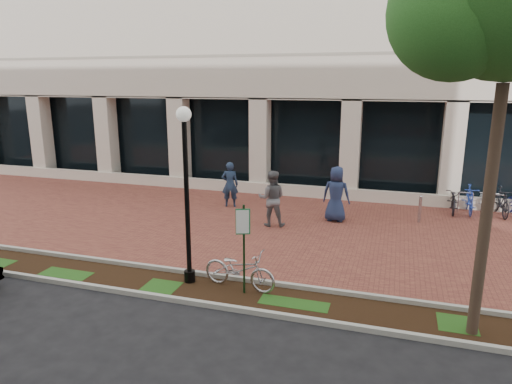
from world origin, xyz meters
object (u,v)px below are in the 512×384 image
(lamppost, at_px, (186,187))
(pedestrian_right, at_px, (336,194))
(locked_bicycle, at_px, (240,269))
(bike_rack_cluster, at_px, (492,202))
(pedestrian_left, at_px, (230,184))
(parking_sign, at_px, (244,237))
(pedestrian_mid, at_px, (272,198))
(bollard, at_px, (420,209))

(lamppost, height_order, pedestrian_right, lamppost)
(locked_bicycle, bearing_deg, bike_rack_cluster, -30.57)
(pedestrian_left, height_order, pedestrian_right, pedestrian_right)
(parking_sign, height_order, pedestrian_left, parking_sign)
(pedestrian_left, height_order, pedestrian_mid, pedestrian_mid)
(lamppost, relative_size, pedestrian_left, 2.39)
(parking_sign, distance_m, locked_bicycle, 0.97)
(parking_sign, bearing_deg, pedestrian_mid, 77.96)
(pedestrian_mid, bearing_deg, pedestrian_right, -161.39)
(lamppost, xyz_separation_m, bike_rack_cluster, (8.38, 8.78, -1.97))
(lamppost, bearing_deg, parking_sign, -7.88)
(locked_bicycle, height_order, pedestrian_right, pedestrian_right)
(parking_sign, relative_size, pedestrian_left, 1.20)
(pedestrian_mid, relative_size, pedestrian_right, 0.98)
(bollard, bearing_deg, pedestrian_mid, -159.09)
(pedestrian_mid, bearing_deg, locked_bicycle, 84.93)
(bollard, bearing_deg, locked_bicycle, -122.41)
(pedestrian_mid, bearing_deg, parking_sign, 86.73)
(lamppost, distance_m, pedestrian_right, 7.03)
(locked_bicycle, xyz_separation_m, pedestrian_mid, (-0.57, 5.03, 0.49))
(lamppost, distance_m, locked_bicycle, 2.38)
(bollard, height_order, bike_rack_cluster, bike_rack_cluster)
(pedestrian_mid, bearing_deg, lamppost, 69.97)
(pedestrian_right, distance_m, bike_rack_cluster, 6.12)
(locked_bicycle, xyz_separation_m, pedestrian_right, (1.49, 6.23, 0.51))
(pedestrian_left, distance_m, pedestrian_right, 4.37)
(pedestrian_left, bearing_deg, pedestrian_mid, 125.44)
(lamppost, bearing_deg, pedestrian_mid, 81.52)
(pedestrian_left, bearing_deg, bollard, 165.51)
(pedestrian_left, bearing_deg, bike_rack_cluster, 175.89)
(parking_sign, distance_m, pedestrian_mid, 5.35)
(parking_sign, bearing_deg, bike_rack_cluster, 32.36)
(lamppost, xyz_separation_m, pedestrian_right, (2.82, 6.27, -1.47))
(pedestrian_right, bearing_deg, lamppost, 69.96)
(pedestrian_right, xyz_separation_m, bollard, (2.91, 0.70, -0.49))
(locked_bicycle, relative_size, pedestrian_right, 0.94)
(pedestrian_right, height_order, bollard, pedestrian_right)
(locked_bicycle, bearing_deg, pedestrian_right, -5.18)
(parking_sign, xyz_separation_m, bike_rack_cluster, (6.85, 9.00, -0.91))
(lamppost, xyz_separation_m, pedestrian_left, (-1.50, 6.96, -1.56))
(locked_bicycle, height_order, pedestrian_left, pedestrian_left)
(pedestrian_right, relative_size, bollard, 2.00)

